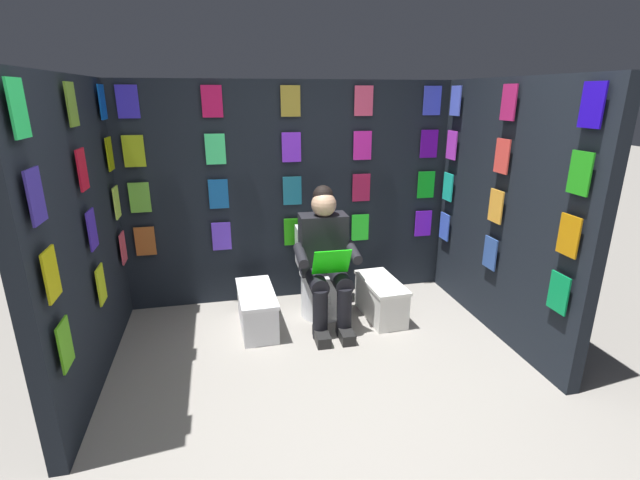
# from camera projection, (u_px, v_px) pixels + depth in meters

# --- Properties ---
(ground_plane) EXTENTS (30.00, 30.00, 0.00)m
(ground_plane) POSITION_uv_depth(u_px,v_px,m) (347.00, 431.00, 2.68)
(ground_plane) COLOR gray
(display_wall_back) EXTENTS (3.13, 0.14, 2.03)m
(display_wall_back) POSITION_uv_depth(u_px,v_px,m) (291.00, 193.00, 4.22)
(display_wall_back) COLOR black
(display_wall_back) RESTS_ON ground
(display_wall_left) EXTENTS (0.14, 1.95, 2.03)m
(display_wall_left) POSITION_uv_depth(u_px,v_px,m) (505.00, 211.00, 3.59)
(display_wall_left) COLOR black
(display_wall_left) RESTS_ON ground
(display_wall_right) EXTENTS (0.14, 1.95, 2.03)m
(display_wall_right) POSITION_uv_depth(u_px,v_px,m) (79.00, 237.00, 2.95)
(display_wall_right) COLOR black
(display_wall_right) RESTS_ON ground
(toilet) EXTENTS (0.41, 0.56, 0.77)m
(toilet) POSITION_uv_depth(u_px,v_px,m) (320.00, 277.00, 4.08)
(toilet) COLOR white
(toilet) RESTS_ON ground
(person_reading) EXTENTS (0.53, 0.69, 1.19)m
(person_reading) POSITION_uv_depth(u_px,v_px,m) (326.00, 258.00, 3.78)
(person_reading) COLOR black
(person_reading) RESTS_ON ground
(comic_longbox_near) EXTENTS (0.32, 0.68, 0.34)m
(comic_longbox_near) POSITION_uv_depth(u_px,v_px,m) (257.00, 310.00, 3.81)
(comic_longbox_near) COLOR silver
(comic_longbox_near) RESTS_ON ground
(comic_longbox_far) EXTENTS (0.32, 0.63, 0.34)m
(comic_longbox_far) POSITION_uv_depth(u_px,v_px,m) (381.00, 299.00, 4.01)
(comic_longbox_far) COLOR white
(comic_longbox_far) RESTS_ON ground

